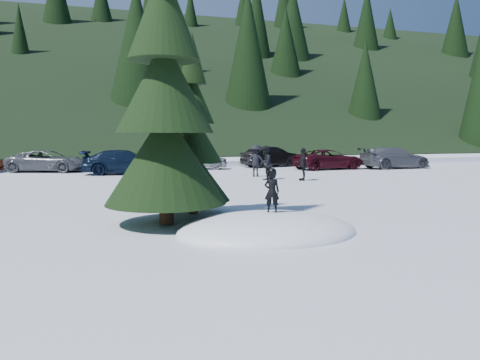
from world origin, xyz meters
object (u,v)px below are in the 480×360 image
object	(u,v)px
adult_2	(256,161)
car_2	(48,161)
car_5	(271,157)
car_7	(395,158)
spruce_short	(193,144)
adult_1	(303,164)
adult_0	(265,163)
car_4	(197,159)
car_6	(328,159)
car_3	(126,162)
spruce_tall	(165,98)
child_skier	(272,192)

from	to	relation	value
adult_2	car_2	distance (m)	13.51
car_5	car_7	world-z (taller)	car_7
spruce_short	adult_1	xyz separation A→B (m)	(7.38, 8.37, -1.26)
car_7	car_2	bearing A→B (deg)	78.91
spruce_short	adult_0	distance (m)	10.94
car_4	car_6	size ratio (longest dim) A/B	0.86
adult_0	car_3	world-z (taller)	adult_0
spruce_tall	adult_1	xyz separation A→B (m)	(8.38, 9.77, -2.48)
spruce_short	car_6	xyz separation A→B (m)	(12.26, 14.99, -1.43)
adult_1	car_6	world-z (taller)	adult_1
car_2	car_6	bearing A→B (deg)	-80.24
adult_2	adult_0	bearing A→B (deg)	113.02
car_4	car_7	world-z (taller)	car_7
spruce_short	car_5	size ratio (longest dim) A/B	1.20
spruce_tall	car_6	size ratio (longest dim) A/B	1.78
spruce_short	car_7	distance (m)	22.38
adult_1	car_3	distance (m)	10.74
child_skier	car_3	distance (m)	18.10
spruce_short	car_5	xyz separation A→B (m)	(9.32, 18.28, -1.37)
spruce_short	child_skier	distance (m)	3.57
car_4	car_7	distance (m)	13.76
adult_2	spruce_tall	bearing A→B (deg)	88.22
spruce_tall	car_6	xyz separation A→B (m)	(13.26, 16.39, -2.65)
child_skier	car_5	xyz separation A→B (m)	(7.98, 21.39, -0.25)
spruce_short	car_3	xyz separation A→B (m)	(-1.21, 14.81, -1.38)
adult_1	car_5	size ratio (longest dim) A/B	0.38
child_skier	car_6	size ratio (longest dim) A/B	0.21
car_7	car_3	bearing A→B (deg)	86.89
adult_0	child_skier	bearing A→B (deg)	22.11
car_3	car_7	xyz separation A→B (m)	(18.28, -0.40, 0.01)
child_skier	car_6	world-z (taller)	child_skier
car_3	car_7	distance (m)	18.28
adult_1	adult_2	distance (m)	3.27
spruce_tall	child_skier	world-z (taller)	spruce_tall
spruce_tall	car_3	world-z (taller)	spruce_tall
car_5	adult_2	bearing A→B (deg)	137.05
spruce_short	car_3	size ratio (longest dim) A/B	1.07
car_3	car_2	bearing A→B (deg)	64.19
spruce_tall	spruce_short	bearing A→B (deg)	54.46
child_skier	car_3	size ratio (longest dim) A/B	0.20
spruce_tall	spruce_short	size ratio (longest dim) A/B	1.60
car_7	adult_2	bearing A→B (deg)	103.95
child_skier	adult_0	xyz separation A→B (m)	(4.29, 12.40, -0.10)
car_4	car_7	bearing A→B (deg)	-87.31
child_skier	car_5	world-z (taller)	child_skier
adult_2	car_5	bearing A→B (deg)	-90.39
car_5	adult_0	bearing A→B (deg)	141.55
adult_0	car_3	distance (m)	8.80
car_2	car_5	size ratio (longest dim) A/B	1.10
spruce_tall	child_skier	xyz separation A→B (m)	(2.35, -1.71, -2.33)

